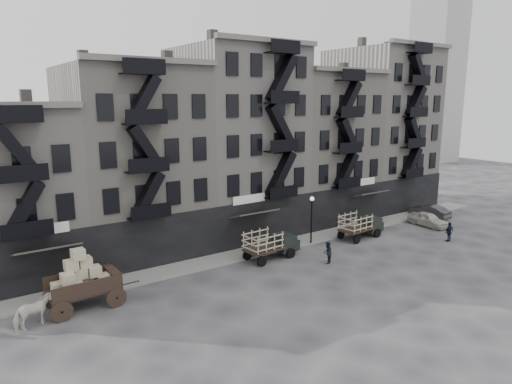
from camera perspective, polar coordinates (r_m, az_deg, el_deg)
ground at (r=36.90m, az=6.07°, el=-8.38°), size 140.00×140.00×0.00m
sidewalk at (r=39.61m, az=2.49°, el=-6.79°), size 55.00×2.50×0.15m
building_midwest at (r=38.46m, az=-15.05°, el=3.64°), size 10.00×11.35×16.20m
building_center at (r=42.76m, az=-2.38°, el=6.14°), size 10.00×11.35×18.20m
building_mideast at (r=48.95m, az=7.58°, el=5.57°), size 10.00×11.35×16.20m
building_east at (r=56.04m, az=15.27°, el=7.56°), size 10.00×11.35×19.20m
lamp_post at (r=39.85m, az=6.97°, el=-2.69°), size 0.36×0.36×4.28m
horse at (r=29.00m, az=-25.97°, el=-13.34°), size 2.37×1.65×1.83m
wagon at (r=29.86m, az=-21.11°, el=-9.64°), size 4.50×2.52×3.75m
stake_truck_west at (r=36.47m, az=1.87°, el=-6.28°), size 4.89×2.25×2.40m
stake_truck_east at (r=42.85m, az=12.99°, el=-3.86°), size 4.88×2.27×2.39m
car_east at (r=48.85m, az=20.71°, el=-3.22°), size 1.67×4.13×1.40m
car_far at (r=52.29m, az=20.87°, el=-2.27°), size 1.70×4.40×1.43m
pedestrian_mid at (r=36.01m, az=8.92°, el=-7.50°), size 1.07×1.03×1.73m
policeman at (r=44.40m, az=23.01°, el=-4.60°), size 1.06×0.49×1.77m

